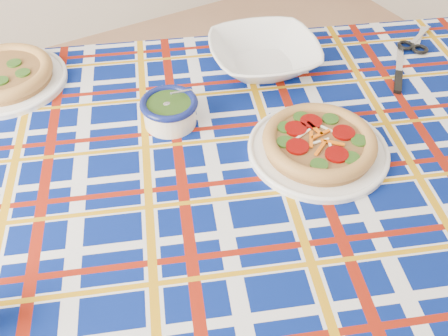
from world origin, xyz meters
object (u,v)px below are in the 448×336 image
dining_table (242,175)px  serving_bowl (264,55)px  pesto_bowl (169,109)px  main_focaccia_plate (319,142)px

dining_table → serving_bowl: 0.39m
pesto_bowl → serving_bowl: (0.35, 0.10, -0.00)m
dining_table → main_focaccia_plate: (0.15, -0.09, 0.12)m
dining_table → serving_bowl: size_ratio=6.41×
main_focaccia_plate → pesto_bowl: pesto_bowl is taller
dining_table → pesto_bowl: 0.25m
main_focaccia_plate → serving_bowl: serving_bowl is taller
main_focaccia_plate → serving_bowl: (0.09, 0.38, 0.00)m
main_focaccia_plate → serving_bowl: bearing=76.4°
main_focaccia_plate → pesto_bowl: bearing=132.7°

